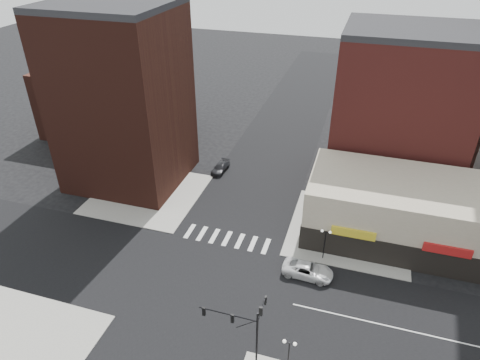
% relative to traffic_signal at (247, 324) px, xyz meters
% --- Properties ---
extents(ground, '(240.00, 240.00, 0.00)m').
position_rel_traffic_signal_xyz_m(ground, '(-7.24, 7.83, -4.96)').
color(ground, black).
rests_on(ground, ground).
extents(road_ew, '(200.00, 14.00, 0.02)m').
position_rel_traffic_signal_xyz_m(road_ew, '(-7.24, 7.83, -4.95)').
color(road_ew, black).
rests_on(road_ew, ground).
extents(road_ns, '(14.00, 200.00, 0.02)m').
position_rel_traffic_signal_xyz_m(road_ns, '(-7.24, 7.83, -4.95)').
color(road_ns, black).
rests_on(road_ns, ground).
extents(sidewalk_nw, '(15.00, 15.00, 0.12)m').
position_rel_traffic_signal_xyz_m(sidewalk_nw, '(-21.74, 22.33, -4.90)').
color(sidewalk_nw, gray).
rests_on(sidewalk_nw, ground).
extents(sidewalk_ne, '(15.00, 15.00, 0.12)m').
position_rel_traffic_signal_xyz_m(sidewalk_ne, '(7.26, 22.33, -4.90)').
color(sidewalk_ne, gray).
rests_on(sidewalk_ne, ground).
extents(sidewalk_sw, '(15.00, 15.00, 0.12)m').
position_rel_traffic_signal_xyz_m(sidewalk_sw, '(-21.74, -6.67, -4.90)').
color(sidewalk_sw, gray).
rests_on(sidewalk_sw, ground).
extents(building_nw, '(16.00, 15.00, 25.00)m').
position_rel_traffic_signal_xyz_m(building_nw, '(-26.24, 26.33, 7.54)').
color(building_nw, '#381812').
rests_on(building_nw, ground).
extents(building_nw_low, '(20.00, 18.00, 12.00)m').
position_rel_traffic_signal_xyz_m(building_nw_low, '(-39.24, 41.83, 1.04)').
color(building_nw_low, '#381812').
rests_on(building_nw_low, ground).
extents(building_ne_midrise, '(18.00, 15.00, 22.00)m').
position_rel_traffic_signal_xyz_m(building_ne_midrise, '(11.76, 37.33, 6.04)').
color(building_ne_midrise, maroon).
rests_on(building_ne_midrise, ground).
extents(building_ne_row, '(24.20, 12.20, 8.00)m').
position_rel_traffic_signal_xyz_m(building_ne_row, '(13.76, 22.83, -1.66)').
color(building_ne_row, '#BEAF97').
rests_on(building_ne_row, ground).
extents(traffic_signal, '(5.59, 3.09, 7.77)m').
position_rel_traffic_signal_xyz_m(traffic_signal, '(0.00, 0.00, 0.00)').
color(traffic_signal, black).
rests_on(traffic_signal, ground).
extents(street_lamp_se_a, '(1.22, 0.32, 4.16)m').
position_rel_traffic_signal_xyz_m(street_lamp_se_a, '(3.76, -0.17, -1.67)').
color(street_lamp_se_a, black).
rests_on(street_lamp_se_a, sidewalk_se).
extents(street_lamp_ne, '(1.22, 0.32, 4.16)m').
position_rel_traffic_signal_xyz_m(street_lamp_ne, '(4.76, 15.83, -1.67)').
color(street_lamp_ne, black).
rests_on(street_lamp_ne, sidewalk_ne).
extents(white_suv, '(5.82, 2.88, 1.59)m').
position_rel_traffic_signal_xyz_m(white_suv, '(3.48, 12.53, -4.17)').
color(white_suv, silver).
rests_on(white_suv, ground).
extents(dark_sedan_north, '(2.19, 4.68, 1.32)m').
position_rel_traffic_signal_xyz_m(dark_sedan_north, '(-13.74, 31.76, -4.30)').
color(dark_sedan_north, black).
rests_on(dark_sedan_north, ground).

